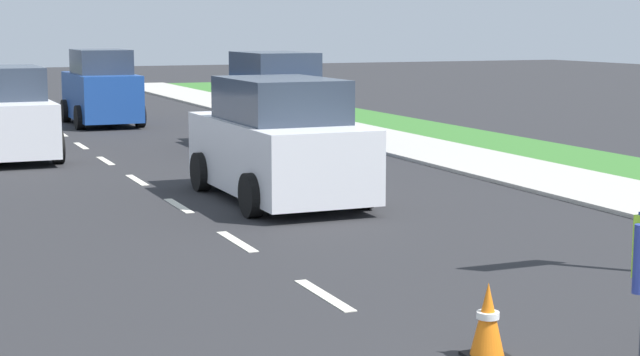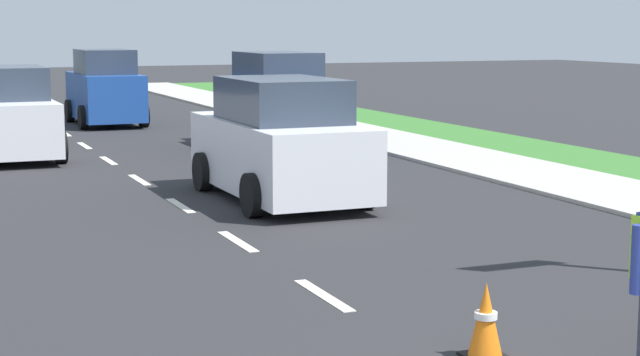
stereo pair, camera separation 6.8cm
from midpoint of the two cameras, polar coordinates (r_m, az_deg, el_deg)
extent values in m
plane|color=#28282B|center=(25.68, -12.99, 1.82)|extent=(96.00, 96.00, 0.00)
cube|color=#B2ADA3|center=(18.40, 16.05, -0.86)|extent=(2.40, 72.00, 0.14)
cube|color=silver|center=(11.10, 0.37, -6.52)|extent=(0.14, 1.40, 0.01)
cube|color=silver|center=(13.84, -4.46, -3.53)|extent=(0.14, 1.40, 0.01)
cube|color=silver|center=(16.67, -7.66, -1.53)|extent=(0.14, 1.40, 0.01)
cube|color=silver|center=(19.55, -9.91, -0.11)|extent=(0.14, 1.40, 0.01)
cube|color=silver|center=(22.46, -11.59, 0.95)|extent=(0.14, 1.40, 0.01)
cube|color=silver|center=(25.39, -12.88, 1.76)|extent=(0.14, 1.40, 0.01)
cube|color=silver|center=(28.34, -13.90, 2.41)|extent=(0.14, 1.40, 0.01)
cube|color=silver|center=(31.29, -14.73, 2.93)|extent=(0.14, 1.40, 0.01)
cube|color=silver|center=(34.26, -15.42, 3.36)|extent=(0.14, 1.40, 0.01)
cube|color=silver|center=(37.23, -16.00, 3.72)|extent=(0.14, 1.40, 0.01)
cube|color=silver|center=(40.20, -16.49, 4.03)|extent=(0.14, 1.40, 0.01)
cube|color=silver|center=(43.18, -16.92, 4.29)|extent=(0.14, 1.40, 0.01)
cube|color=silver|center=(46.16, -17.29, 4.52)|extent=(0.14, 1.40, 0.01)
cylinder|color=navy|center=(8.40, 17.46, -4.34)|extent=(0.11, 0.11, 0.55)
cube|color=black|center=(9.21, 9.35, -9.75)|extent=(0.36, 0.36, 0.03)
cone|color=orange|center=(9.11, 9.41, -7.73)|extent=(0.30, 0.30, 0.65)
cylinder|color=white|center=(9.10, 9.41, -7.53)|extent=(0.20, 0.20, 0.06)
cube|color=silver|center=(17.04, -2.15, 1.30)|extent=(1.82, 4.39, 1.15)
cube|color=#2D3847|center=(16.84, -2.03, 4.38)|extent=(1.60, 2.41, 0.70)
cylinder|color=black|center=(18.09, -6.41, 0.35)|extent=(0.22, 0.68, 0.68)
cylinder|color=black|center=(18.68, -0.91, 0.66)|extent=(0.22, 0.68, 0.68)
cylinder|color=black|center=(15.52, -3.62, -0.95)|extent=(0.22, 0.68, 0.68)
cylinder|color=black|center=(16.21, 2.62, -0.54)|extent=(0.22, 0.68, 0.68)
cube|color=#1E4799|center=(24.28, -2.39, 3.72)|extent=(1.68, 4.19, 1.38)
cube|color=#2D3847|center=(24.12, -2.32, 6.17)|extent=(1.48, 2.31, 0.70)
cylinder|color=black|center=(25.28, -5.23, 2.68)|extent=(0.22, 0.68, 0.68)
cylinder|color=black|center=(25.84, -1.58, 2.83)|extent=(0.22, 0.68, 0.68)
cylinder|color=black|center=(22.83, -3.29, 2.08)|extent=(0.22, 0.68, 0.68)
cylinder|color=black|center=(23.44, 0.69, 2.26)|extent=(0.22, 0.68, 0.68)
cube|color=#1E4799|center=(30.69, -11.78, 4.48)|extent=(1.66, 3.87, 1.31)
cube|color=#2D3847|center=(30.55, -11.80, 6.35)|extent=(1.46, 2.13, 0.70)
cylinder|color=black|center=(31.76, -13.67, 3.65)|extent=(0.22, 0.68, 0.68)
cylinder|color=black|center=(32.07, -10.66, 3.79)|extent=(0.22, 0.68, 0.68)
cylinder|color=black|center=(29.40, -12.95, 3.31)|extent=(0.22, 0.68, 0.68)
cylinder|color=black|center=(29.73, -9.70, 3.46)|extent=(0.22, 0.68, 0.68)
cube|color=silver|center=(23.40, -16.72, 2.87)|extent=(1.69, 4.23, 1.11)
cube|color=#2D3847|center=(23.44, -16.85, 5.10)|extent=(1.48, 2.32, 0.70)
cylinder|color=black|center=(22.25, -14.12, 1.67)|extent=(0.22, 0.68, 0.68)
cylinder|color=black|center=(24.84, -15.02, 2.32)|extent=(0.22, 0.68, 0.68)
camera|label=1|loc=(0.03, -89.84, 0.02)|focal=57.62mm
camera|label=2|loc=(0.03, 90.16, -0.02)|focal=57.62mm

